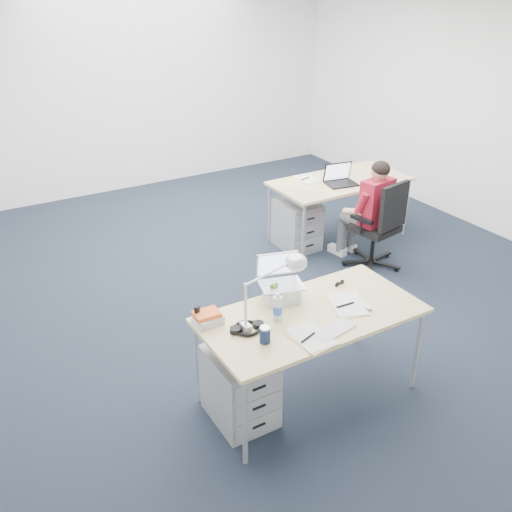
# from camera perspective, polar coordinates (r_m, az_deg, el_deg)

# --- Properties ---
(floor) EXTENTS (7.00, 7.00, 0.00)m
(floor) POSITION_cam_1_polar(r_m,az_deg,el_deg) (5.96, 1.63, -2.54)
(floor) COLOR black
(floor) RESTS_ON ground
(room) EXTENTS (6.02, 7.02, 2.80)m
(room) POSITION_cam_1_polar(r_m,az_deg,el_deg) (5.33, 1.87, 13.70)
(room) COLOR white
(room) RESTS_ON ground
(desk_near) EXTENTS (1.60, 0.80, 0.73)m
(desk_near) POSITION_cam_1_polar(r_m,az_deg,el_deg) (4.12, 5.55, -6.28)
(desk_near) COLOR tan
(desk_near) RESTS_ON ground
(desk_far) EXTENTS (1.60, 0.80, 0.73)m
(desk_far) POSITION_cam_1_polar(r_m,az_deg,el_deg) (6.75, 8.42, 7.16)
(desk_far) COLOR tan
(desk_far) RESTS_ON ground
(office_chair) EXTENTS (0.73, 0.73, 0.99)m
(office_chair) POSITION_cam_1_polar(r_m,az_deg,el_deg) (6.27, 11.85, 1.33)
(office_chair) COLOR black
(office_chair) RESTS_ON ground
(seated_person) EXTENTS (0.41, 0.67, 1.17)m
(seated_person) POSITION_cam_1_polar(r_m,az_deg,el_deg) (6.25, 10.95, 4.41)
(seated_person) COLOR maroon
(seated_person) RESTS_ON ground
(drawer_pedestal_near) EXTENTS (0.40, 0.50, 0.55)m
(drawer_pedestal_near) POSITION_cam_1_polar(r_m,az_deg,el_deg) (4.15, -1.60, -12.89)
(drawer_pedestal_near) COLOR #9DA0A2
(drawer_pedestal_near) RESTS_ON ground
(drawer_pedestal_far) EXTENTS (0.40, 0.50, 0.55)m
(drawer_pedestal_far) POSITION_cam_1_polar(r_m,az_deg,el_deg) (6.60, 4.12, 3.13)
(drawer_pedestal_far) COLOR #9DA0A2
(drawer_pedestal_far) RESTS_ON ground
(silver_laptop) EXTENTS (0.37, 0.32, 0.33)m
(silver_laptop) POSITION_cam_1_polar(r_m,az_deg,el_deg) (4.16, 2.56, -2.41)
(silver_laptop) COLOR silver
(silver_laptop) RESTS_ON desk_near
(wireless_keyboard) EXTENTS (0.33, 0.19, 0.02)m
(wireless_keyboard) POSITION_cam_1_polar(r_m,az_deg,el_deg) (3.93, 7.84, -7.34)
(wireless_keyboard) COLOR white
(wireless_keyboard) RESTS_ON desk_near
(computer_mouse) EXTENTS (0.06, 0.09, 0.03)m
(computer_mouse) POSITION_cam_1_polar(r_m,az_deg,el_deg) (4.20, 11.05, -5.02)
(computer_mouse) COLOR white
(computer_mouse) RESTS_ON desk_near
(headphones) EXTENTS (0.27, 0.22, 0.04)m
(headphones) POSITION_cam_1_polar(r_m,az_deg,el_deg) (3.90, -0.91, -7.15)
(headphones) COLOR black
(headphones) RESTS_ON desk_near
(can_koozie) EXTENTS (0.09, 0.09, 0.12)m
(can_koozie) POSITION_cam_1_polar(r_m,az_deg,el_deg) (3.76, 0.90, -7.87)
(can_koozie) COLOR #162245
(can_koozie) RESTS_ON desk_near
(water_bottle) EXTENTS (0.08, 0.08, 0.21)m
(water_bottle) POSITION_cam_1_polar(r_m,az_deg,el_deg) (3.96, 2.17, -5.10)
(water_bottle) COLOR silver
(water_bottle) RESTS_ON desk_near
(bear_figurine) EXTENTS (0.09, 0.08, 0.16)m
(bear_figurine) POSITION_cam_1_polar(r_m,az_deg,el_deg) (4.17, 1.80, -3.71)
(bear_figurine) COLOR #2F6B1C
(bear_figurine) RESTS_ON desk_near
(book_stack) EXTENTS (0.22, 0.18, 0.09)m
(book_stack) POSITION_cam_1_polar(r_m,az_deg,el_deg) (3.97, -4.86, -6.17)
(book_stack) COLOR silver
(book_stack) RESTS_ON desk_near
(cordless_phone) EXTENTS (0.04, 0.03, 0.13)m
(cordless_phone) POSITION_cam_1_polar(r_m,az_deg,el_deg) (3.96, -5.89, -5.87)
(cordless_phone) COLOR black
(cordless_phone) RESTS_ON desk_near
(papers_left) EXTENTS (0.23, 0.32, 0.01)m
(papers_left) POSITION_cam_1_polar(r_m,az_deg,el_deg) (3.84, 5.48, -8.15)
(papers_left) COLOR #EECB89
(papers_left) RESTS_ON desk_near
(papers_right) EXTENTS (0.33, 0.38, 0.01)m
(papers_right) POSITION_cam_1_polar(r_m,az_deg,el_deg) (4.21, 9.13, -4.90)
(papers_right) COLOR #EECB89
(papers_right) RESTS_ON desk_near
(sunglasses) EXTENTS (0.11, 0.07, 0.02)m
(sunglasses) POSITION_cam_1_polar(r_m,az_deg,el_deg) (4.47, 8.36, -2.74)
(sunglasses) COLOR black
(sunglasses) RESTS_ON desk_near
(desk_lamp) EXTENTS (0.47, 0.27, 0.51)m
(desk_lamp) POSITION_cam_1_polar(r_m,az_deg,el_deg) (3.82, 0.93, -3.78)
(desk_lamp) COLOR silver
(desk_lamp) RESTS_ON desk_near
(dark_laptop) EXTENTS (0.39, 0.38, 0.24)m
(dark_laptop) POSITION_cam_1_polar(r_m,az_deg,el_deg) (6.54, 8.62, 8.07)
(dark_laptop) COLOR black
(dark_laptop) RESTS_ON desk_far
(far_cup) EXTENTS (0.07, 0.07, 0.09)m
(far_cup) POSITION_cam_1_polar(r_m,az_deg,el_deg) (6.90, 9.01, 8.39)
(far_cup) COLOR white
(far_cup) RESTS_ON desk_far
(far_papers) EXTENTS (0.22, 0.31, 0.01)m
(far_papers) POSITION_cam_1_polar(r_m,az_deg,el_deg) (6.70, 5.10, 7.66)
(far_papers) COLOR white
(far_papers) RESTS_ON desk_far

